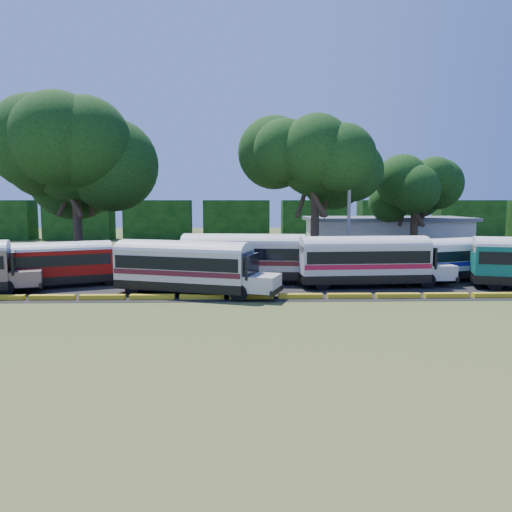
{
  "coord_description": "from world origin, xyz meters",
  "views": [
    {
      "loc": [
        1.01,
        -28.85,
        5.97
      ],
      "look_at": [
        1.91,
        6.0,
        2.07
      ],
      "focal_mm": 35.0,
      "sensor_mm": 36.0,
      "label": 1
    }
  ],
  "objects_px": {
    "bus_cream_west": "(187,264)",
    "tree_west": "(75,154)",
    "bus_red": "(56,261)",
    "bus_white_red": "(366,258)"
  },
  "relations": [
    {
      "from": "bus_cream_west",
      "to": "bus_white_red",
      "type": "xyz_separation_m",
      "value": [
        12.07,
        2.62,
        0.05
      ]
    },
    {
      "from": "bus_cream_west",
      "to": "tree_west",
      "type": "bearing_deg",
      "value": 146.75
    },
    {
      "from": "bus_white_red",
      "to": "tree_west",
      "type": "xyz_separation_m",
      "value": [
        -23.56,
        11.85,
        8.13
      ]
    },
    {
      "from": "bus_red",
      "to": "bus_white_red",
      "type": "bearing_deg",
      "value": -24.03
    },
    {
      "from": "bus_red",
      "to": "tree_west",
      "type": "bearing_deg",
      "value": 77.81
    },
    {
      "from": "bus_cream_west",
      "to": "bus_red",
      "type": "bearing_deg",
      "value": -179.84
    },
    {
      "from": "bus_cream_west",
      "to": "tree_west",
      "type": "distance_m",
      "value": 20.21
    },
    {
      "from": "bus_cream_west",
      "to": "tree_west",
      "type": "relative_size",
      "value": 0.74
    },
    {
      "from": "bus_cream_west",
      "to": "bus_white_red",
      "type": "height_order",
      "value": "bus_white_red"
    },
    {
      "from": "bus_cream_west",
      "to": "bus_white_red",
      "type": "distance_m",
      "value": 12.35
    }
  ]
}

